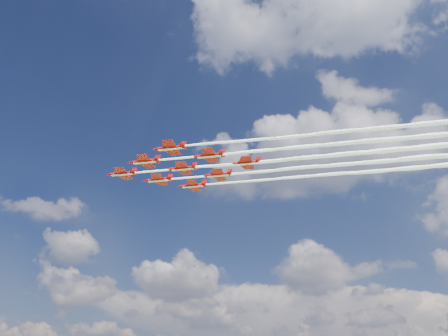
{
  "coord_description": "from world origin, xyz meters",
  "views": [
    {
      "loc": [
        65.65,
        -111.46,
        22.39
      ],
      "look_at": [
        15.21,
        0.31,
        84.83
      ],
      "focal_mm": 35.0,
      "sensor_mm": 36.0,
      "label": 1
    }
  ],
  "objects": [
    {
      "name": "jet_row2_starb",
      "position": [
        40.94,
        14.13,
        86.29
      ],
      "size": [
        108.99,
        30.44,
        2.64
      ],
      "rotation": [
        0.0,
        0.0,
        0.24
      ],
      "color": "#A7090C"
    },
    {
      "name": "jet_row4_port",
      "position": [
        64.26,
        5.75,
        86.29
      ],
      "size": [
        108.99,
        30.44,
        2.64
      ],
      "rotation": [
        0.0,
        0.0,
        0.24
      ],
      "color": "#A7090C"
    },
    {
      "name": "jet_lead",
      "position": [
        32.5,
        5.07,
        86.29
      ],
      "size": [
        108.99,
        30.44,
        2.64
      ],
      "rotation": [
        0.0,
        0.0,
        0.24
      ],
      "color": "#A7090C"
    },
    {
      "name": "jet_row4_starb",
      "position": [
        61.05,
        19.0,
        86.29
      ],
      "size": [
        108.99,
        30.44,
        2.64
      ],
      "rotation": [
        0.0,
        0.0,
        0.24
      ],
      "color": "#A7090C"
    },
    {
      "name": "jet_row2_port",
      "position": [
        44.15,
        0.87,
        86.29
      ],
      "size": [
        108.99,
        30.44,
        2.64
      ],
      "rotation": [
        0.0,
        0.0,
        0.24
      ],
      "color": "#A7090C"
    },
    {
      "name": "jet_row3_port",
      "position": [
        55.81,
        -3.32,
        86.29
      ],
      "size": [
        108.99,
        30.44,
        2.64
      ],
      "rotation": [
        0.0,
        0.0,
        0.24
      ],
      "color": "#A7090C"
    },
    {
      "name": "jet_row3_centre",
      "position": [
        52.6,
        9.94,
        86.29
      ],
      "size": [
        108.99,
        30.44,
        2.64
      ],
      "rotation": [
        0.0,
        0.0,
        0.24
      ],
      "color": "#A7090C"
    },
    {
      "name": "jet_tail",
      "position": [
        72.71,
        14.81,
        86.29
      ],
      "size": [
        108.99,
        30.44,
        2.64
      ],
      "rotation": [
        0.0,
        0.0,
        0.24
      ],
      "color": "#A7090C"
    },
    {
      "name": "jet_row3_starb",
      "position": [
        49.39,
        23.19,
        86.29
      ],
      "size": [
        108.99,
        30.44,
        2.64
      ],
      "rotation": [
        0.0,
        0.0,
        0.24
      ],
      "color": "#A7090C"
    }
  ]
}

